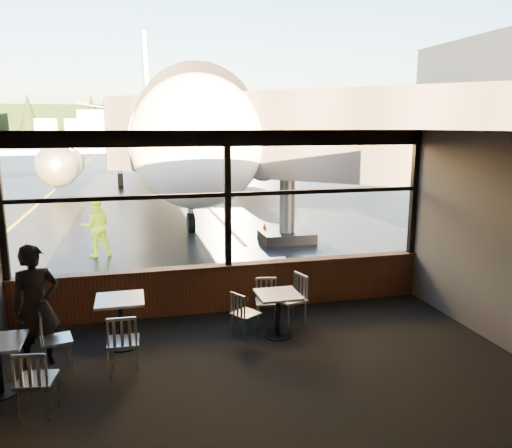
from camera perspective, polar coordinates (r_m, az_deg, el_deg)
name	(u,v)px	position (r m, az deg, el deg)	size (l,w,h in m)	color
ground_plane	(137,140)	(129.26, -13.48, 9.30)	(520.00, 520.00, 0.00)	black
carpet_floor	(270,384)	(7.37, 1.57, -17.80)	(8.00, 6.00, 0.01)	black
ceiling	(271,132)	(6.45, 1.73, 10.47)	(8.00, 6.00, 0.04)	#38332D
wall_back	(376,369)	(4.08, 13.56, -15.77)	(8.00, 0.04, 3.50)	#534A42
window_sill	(229,288)	(9.88, -3.15, -7.31)	(8.00, 0.28, 0.90)	#4A2816
window_header	(227,138)	(9.37, -3.34, 9.76)	(8.00, 0.18, 0.30)	black
mullion_left	(0,208)	(9.56, -27.21, 1.64)	(0.12, 0.12, 2.60)	black
mullion_centre	(228,200)	(9.47, -3.26, 2.79)	(0.12, 0.12, 2.60)	black
mullion_right	(414,193)	(10.91, 17.59, 3.40)	(0.12, 0.12, 2.60)	black
window_transom	(228,194)	(9.45, -3.27, 3.39)	(8.00, 0.10, 0.08)	black
airliner	(160,87)	(29.38, -10.97, 15.11)	(31.05, 37.26, 11.39)	white
jet_bridge	(308,158)	(15.68, 5.96, 7.51)	(9.71, 11.87, 5.18)	#2A2A2C
cafe_table_near	(278,315)	(8.69, 2.51, -10.36)	(0.71, 0.71, 0.78)	gray
cafe_table_mid	(121,323)	(8.58, -15.16, -10.84)	(0.76, 0.76, 0.84)	#A09C93
chair_near_e	(291,300)	(9.16, 4.06, -8.67)	(0.52, 0.52, 0.95)	beige
chair_near_w	(246,314)	(8.65, -1.20, -10.27)	(0.45, 0.45, 0.83)	#ADA89C
chair_near_n	(267,302)	(9.16, 1.27, -8.96)	(0.47, 0.47, 0.85)	#BAB5A8
chair_mid_s	(124,342)	(7.74, -14.90, -12.92)	(0.51, 0.51, 0.94)	#BCB7AA
chair_mid_w	(56,340)	(8.15, -21.86, -12.24)	(0.49, 0.49, 0.90)	#B8B4A6
chair_left_s	(37,381)	(7.06, -23.77, -16.05)	(0.50, 0.50, 0.92)	#ABA69A
passenger	(36,306)	(8.22, -23.85, -8.58)	(0.68, 0.45, 1.87)	black
ground_crew	(96,227)	(14.48, -17.81, -0.31)	(0.81, 0.63, 1.66)	#BFF219
cone_nose	(265,230)	(16.17, 0.98, -0.71)	(0.36, 0.36, 0.50)	orange
hangar_mid	(133,122)	(194.22, -13.84, 11.29)	(38.00, 15.00, 10.00)	silver
hangar_right	(293,119)	(197.14, 4.26, 11.86)	(50.00, 20.00, 12.00)	silver
fuel_tank_a	(46,127)	(193.28, -22.87, 10.15)	(8.00, 8.00, 6.00)	silver
fuel_tank_b	(76,127)	(192.07, -19.87, 10.36)	(8.00, 8.00, 6.00)	silver
fuel_tank_c	(105,127)	(191.38, -16.85, 10.54)	(8.00, 8.00, 6.00)	silver
treeline	(133,120)	(219.22, -13.91, 11.50)	(360.00, 3.00, 12.00)	black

